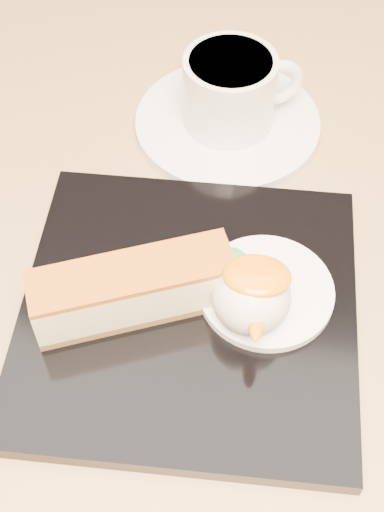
# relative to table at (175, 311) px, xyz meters

# --- Properties ---
(ground) EXTENTS (5.00, 5.00, 0.00)m
(ground) POSITION_rel_table_xyz_m (0.00, 0.00, -0.56)
(ground) COLOR brown
(ground) RESTS_ON ground
(table) EXTENTS (0.80, 0.80, 0.72)m
(table) POSITION_rel_table_xyz_m (0.00, 0.00, 0.00)
(table) COLOR black
(table) RESTS_ON ground
(dessert_plate) EXTENTS (0.22, 0.22, 0.01)m
(dessert_plate) POSITION_rel_table_xyz_m (0.03, -0.10, 0.16)
(dessert_plate) COLOR black
(dessert_plate) RESTS_ON table
(cheesecake) EXTENTS (0.13, 0.08, 0.04)m
(cheesecake) POSITION_rel_table_xyz_m (-0.01, -0.10, 0.19)
(cheesecake) COLOR brown
(cheesecake) RESTS_ON dessert_plate
(cream_smear) EXTENTS (0.09, 0.09, 0.01)m
(cream_smear) POSITION_rel_table_xyz_m (0.08, -0.08, 0.17)
(cream_smear) COLOR white
(cream_smear) RESTS_ON dessert_plate
(ice_cream_scoop) EXTENTS (0.05, 0.05, 0.05)m
(ice_cream_scoop) POSITION_rel_table_xyz_m (0.07, -0.10, 0.19)
(ice_cream_scoop) COLOR white
(ice_cream_scoop) RESTS_ON cream_smear
(mango_sauce) EXTENTS (0.04, 0.03, 0.01)m
(mango_sauce) POSITION_rel_table_xyz_m (0.07, -0.10, 0.21)
(mango_sauce) COLOR orange
(mango_sauce) RESTS_ON ice_cream_scoop
(mint_sprig) EXTENTS (0.03, 0.02, 0.00)m
(mint_sprig) POSITION_rel_table_xyz_m (0.05, -0.06, 0.17)
(mint_sprig) COLOR green
(mint_sprig) RESTS_ON cream_smear
(saucer) EXTENTS (0.15, 0.15, 0.01)m
(saucer) POSITION_rel_table_xyz_m (0.04, 0.08, 0.16)
(saucer) COLOR white
(saucer) RESTS_ON table
(coffee_cup) EXTENTS (0.09, 0.07, 0.06)m
(coffee_cup) POSITION_rel_table_xyz_m (0.04, 0.08, 0.20)
(coffee_cup) COLOR white
(coffee_cup) RESTS_ON saucer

